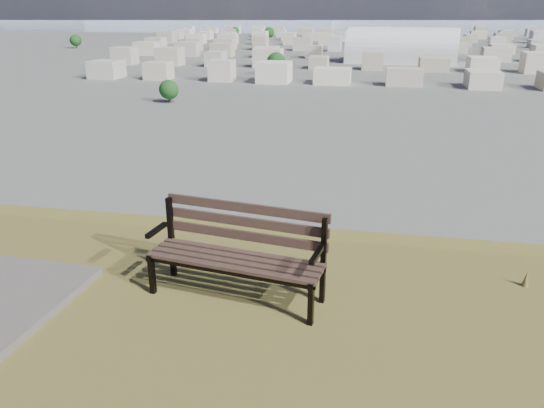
# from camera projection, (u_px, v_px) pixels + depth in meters

# --- Properties ---
(park_bench) EXTENTS (1.86, 0.85, 0.94)m
(park_bench) POSITION_uv_depth(u_px,v_px,m) (239.00, 248.00, 5.39)
(park_bench) COLOR #483229
(park_bench) RESTS_ON hilltop_mesa
(arena) EXTENTS (56.58, 29.63, 22.84)m
(arena) POSITION_uv_depth(u_px,v_px,m) (402.00, 52.00, 266.80)
(arena) COLOR silver
(arena) RESTS_ON ground
(city_blocks) EXTENTS (395.00, 361.00, 7.00)m
(city_blocks) POSITION_uv_depth(u_px,v_px,m) (377.00, 41.00, 373.29)
(city_blocks) COLOR beige
(city_blocks) RESTS_ON ground
(city_trees) EXTENTS (406.52, 387.20, 9.98)m
(city_trees) POSITION_uv_depth(u_px,v_px,m) (330.00, 47.00, 308.12)
(city_trees) COLOR #2F1F17
(city_trees) RESTS_ON ground
(bay_water) EXTENTS (2400.00, 700.00, 0.12)m
(bay_water) POSITION_uv_depth(u_px,v_px,m) (378.00, 23.00, 839.14)
(bay_water) COLOR #8697AB
(bay_water) RESTS_ON ground
(far_hills) EXTENTS (2050.00, 340.00, 60.00)m
(far_hills) POSITION_uv_depth(u_px,v_px,m) (354.00, 5.00, 1303.04)
(far_hills) COLOR #9FB0C6
(far_hills) RESTS_ON ground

